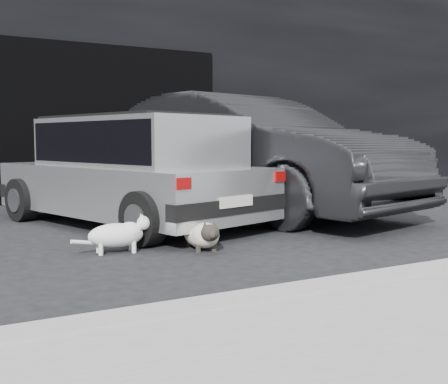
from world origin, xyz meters
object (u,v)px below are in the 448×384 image
silver_hatchback (133,166)px  cat_white (120,234)px  cat_siamese (203,235)px  second_car (244,154)px

silver_hatchback → cat_white: 1.72m
silver_hatchback → cat_siamese: silver_hatchback is taller
silver_hatchback → second_car: 1.77m
cat_siamese → silver_hatchback: bearing=-77.2°
silver_hatchback → cat_siamese: size_ratio=4.33×
silver_hatchback → second_car: (1.73, 0.32, 0.11)m
second_car → cat_siamese: (-1.70, -2.05, -0.68)m
cat_siamese → second_car: bearing=-118.0°
cat_white → second_car: bearing=133.9°
silver_hatchback → second_car: size_ratio=0.77×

